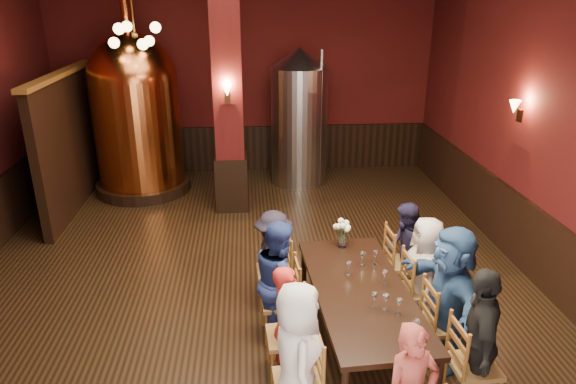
{
  "coord_description": "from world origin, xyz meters",
  "views": [
    {
      "loc": [
        0.02,
        -6.12,
        3.76
      ],
      "look_at": [
        0.53,
        0.2,
        1.29
      ],
      "focal_mm": 32.0,
      "sensor_mm": 36.0,
      "label": 1
    }
  ],
  "objects": [
    {
      "name": "chair_7",
      "position": [
        2.0,
        -0.35,
        0.46
      ],
      "size": [
        0.48,
        0.48,
        0.92
      ],
      "primitive_type": null,
      "rotation": [
        0.0,
        0.0,
        1.62
      ],
      "color": "brown",
      "rests_on": "ground"
    },
    {
      "name": "person_6",
      "position": [
        2.03,
        -1.02,
        0.69
      ],
      "size": [
        0.47,
        0.7,
        1.39
      ],
      "primitive_type": "imported",
      "rotation": [
        0.0,
        0.0,
        4.67
      ],
      "color": "#BDB1A6",
      "rests_on": "ground"
    },
    {
      "name": "rose_vase",
      "position": [
        1.17,
        -0.39,
        1.0
      ],
      "size": [
        0.22,
        0.22,
        0.38
      ],
      "color": "white",
      "rests_on": "dining_table"
    },
    {
      "name": "chair_3",
      "position": [
        0.3,
        -0.43,
        0.46
      ],
      "size": [
        0.48,
        0.48,
        0.92
      ],
      "primitive_type": null,
      "rotation": [
        0.0,
        0.0,
        -1.52
      ],
      "color": "brown",
      "rests_on": "ground"
    },
    {
      "name": "column",
      "position": [
        -0.3,
        2.8,
        2.25
      ],
      "size": [
        0.58,
        0.58,
        4.5
      ],
      "primitive_type": "cube",
      "color": "#4D1011",
      "rests_on": "ground"
    },
    {
      "name": "wine_glass_0",
      "position": [
        1.12,
        -1.1,
        0.83
      ],
      "size": [
        0.07,
        0.07,
        0.17
      ],
      "primitive_type": null,
      "color": "white",
      "rests_on": "dining_table"
    },
    {
      "name": "person_7",
      "position": [
        2.0,
        -0.35,
        0.64
      ],
      "size": [
        0.43,
        0.67,
        1.28
      ],
      "primitive_type": "imported",
      "rotation": [
        0.0,
        0.0,
        4.5
      ],
      "color": "#201D3B",
      "rests_on": "ground"
    },
    {
      "name": "pendant_cluster",
      "position": [
        -1.8,
        2.9,
        3.1
      ],
      "size": [
        0.9,
        0.9,
        1.7
      ],
      "primitive_type": null,
      "color": "#A57226",
      "rests_on": "room"
    },
    {
      "name": "room",
      "position": [
        0.0,
        0.0,
        2.25
      ],
      "size": [
        10.0,
        10.02,
        4.5
      ],
      "color": "black",
      "rests_on": "ground"
    },
    {
      "name": "dining_table",
      "position": [
        1.2,
        -1.39,
        0.69
      ],
      "size": [
        1.12,
        2.45,
        0.75
      ],
      "rotation": [
        0.0,
        0.0,
        0.05
      ],
      "color": "black",
      "rests_on": "ground"
    },
    {
      "name": "sconce_column",
      "position": [
        -0.3,
        2.5,
        2.2
      ],
      "size": [
        0.2,
        0.2,
        0.36
      ],
      "primitive_type": null,
      "rotation": [
        0.0,
        0.0,
        3.14
      ],
      "color": "black",
      "rests_on": "column"
    },
    {
      "name": "chair_6",
      "position": [
        2.03,
        -1.02,
        0.46
      ],
      "size": [
        0.48,
        0.48,
        0.92
      ],
      "primitive_type": null,
      "rotation": [
        0.0,
        0.0,
        1.62
      ],
      "color": "brown",
      "rests_on": "ground"
    },
    {
      "name": "chair_5",
      "position": [
        2.06,
        -1.68,
        0.46
      ],
      "size": [
        0.48,
        0.48,
        0.92
      ],
      "primitive_type": null,
      "rotation": [
        0.0,
        0.0,
        1.62
      ],
      "color": "brown",
      "rests_on": "ground"
    },
    {
      "name": "wine_glass_5",
      "position": [
        1.47,
        -1.88,
        0.83
      ],
      "size": [
        0.07,
        0.07,
        0.17
      ],
      "primitive_type": null,
      "color": "white",
      "rests_on": "dining_table"
    },
    {
      "name": "steel_vessel",
      "position": [
        1.08,
        4.11,
        1.38
      ],
      "size": [
        1.14,
        1.14,
        2.77
      ],
      "rotation": [
        0.0,
        0.0,
        0.0
      ],
      "color": "#B2B2B7",
      "rests_on": "ground"
    },
    {
      "name": "wine_glass_7",
      "position": [
        1.25,
        -1.75,
        0.83
      ],
      "size": [
        0.07,
        0.07,
        0.17
      ],
      "primitive_type": null,
      "color": "white",
      "rests_on": "dining_table"
    },
    {
      "name": "person_2",
      "position": [
        0.33,
        -1.1,
        0.73
      ],
      "size": [
        0.42,
        0.74,
        1.45
      ],
      "primitive_type": "imported",
      "rotation": [
        0.0,
        0.0,
        1.67
      ],
      "color": "navy",
      "rests_on": "ground"
    },
    {
      "name": "person_5",
      "position": [
        2.06,
        -1.68,
        0.79
      ],
      "size": [
        0.66,
        1.52,
        1.59
      ],
      "primitive_type": "imported",
      "rotation": [
        0.0,
        0.0,
        4.85
      ],
      "color": "#294C7D",
      "rests_on": "ground"
    },
    {
      "name": "wine_glass_6",
      "position": [
        1.47,
        -1.32,
        0.83
      ],
      "size": [
        0.07,
        0.07,
        0.17
      ],
      "primitive_type": null,
      "color": "white",
      "rests_on": "dining_table"
    },
    {
      "name": "chair_2",
      "position": [
        0.33,
        -1.1,
        0.46
      ],
      "size": [
        0.48,
        0.48,
        0.92
      ],
      "primitive_type": null,
      "rotation": [
        0.0,
        0.0,
        -1.52
      ],
      "color": "brown",
      "rests_on": "ground"
    },
    {
      "name": "chair_0",
      "position": [
        0.4,
        -2.43,
        0.46
      ],
      "size": [
        0.48,
        0.48,
        0.92
      ],
      "primitive_type": null,
      "rotation": [
        0.0,
        0.0,
        -1.52
      ],
      "color": "brown",
      "rests_on": "ground"
    },
    {
      "name": "wainscot_back",
      "position": [
        0.0,
        4.96,
        0.5
      ],
      "size": [
        7.9,
        0.08,
        1.0
      ],
      "primitive_type": "cube",
      "color": "black",
      "rests_on": "ground"
    },
    {
      "name": "wine_glass_1",
      "position": [
        1.32,
        -0.88,
        0.83
      ],
      "size": [
        0.07,
        0.07,
        0.17
      ],
      "primitive_type": null,
      "color": "white",
      "rests_on": "dining_table"
    },
    {
      "name": "chair_1",
      "position": [
        0.37,
        -1.76,
        0.46
      ],
      "size": [
        0.48,
        0.48,
        0.92
      ],
      "primitive_type": null,
      "rotation": [
        0.0,
        0.0,
        -1.52
      ],
      "color": "brown",
      "rests_on": "ground"
    },
    {
      "name": "person_1",
      "position": [
        0.37,
        -1.76,
        0.63
      ],
      "size": [
        0.37,
        0.51,
        1.27
      ],
      "primitive_type": "imported",
      "rotation": [
        0.0,
        0.0,
        1.4
      ],
      "color": "red",
      "rests_on": "ground"
    },
    {
      "name": "person_0",
      "position": [
        0.4,
        -2.43,
        0.73
      ],
      "size": [
        0.5,
        0.74,
        1.47
      ],
      "primitive_type": "imported",
      "rotation": [
        0.0,
        0.0,
        1.62
      ],
      "color": "white",
      "rests_on": "ground"
    },
    {
      "name": "wine_glass_4",
      "position": [
        1.36,
        -1.79,
        0.83
      ],
      "size": [
        0.07,
        0.07,
        0.17
      ],
      "primitive_type": null,
      "color": "white",
      "rests_on": "dining_table"
    },
    {
      "name": "copper_kettle",
      "position": [
        -2.11,
        3.85,
        1.6
      ],
      "size": [
        1.93,
        1.93,
        4.39
      ],
      "rotation": [
        0.0,
        0.0,
        -0.19
      ],
      "color": "black",
      "rests_on": "ground"
    },
    {
      "name": "wainscot_right",
      "position": [
        3.96,
        0.0,
        0.5
      ],
      "size": [
        0.08,
        9.9,
        1.0
      ],
      "primitive_type": "cube",
      "color": "black",
      "rests_on": "ground"
    },
    {
      "name": "wine_glass_3",
      "position": [
        1.53,
        -2.23,
        0.83
      ],
      "size": [
        0.07,
        0.07,
        0.17
      ],
      "primitive_type": null,
      "color": "white",
      "rests_on": "dining_table"
    },
    {
      "name": "person_3",
      "position": [
        0.3,
        -0.43,
        0.64
      ],
      "size": [
        0.54,
        0.86,
        1.28
      ],
      "primitive_type": "imported",
      "rotation": [
        0.0,
        0.0,
        1.65
      ],
      "color": "black",
      "rests_on": "ground"
    },
    {
      "name": "partition",
      "position": [
        -3.2,
        3.2,
        1.2
      ],
      "size": [
        0.22,
        3.5,
        2.4
      ],
      "primitive_type": "cube",
      "color": "black",
      "rests_on": "ground"
    },
    {
      "name": "chair_4",
      "position": [
        2.1,
        -2.34,
        0.46
      ],
      "size": [
        0.48,
        0.48,
        0.92
      ],
      "primitive_type": null,
      "rotation": [
        0.0,
        0.0,
        1.62
      ],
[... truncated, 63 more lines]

